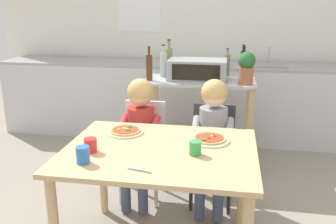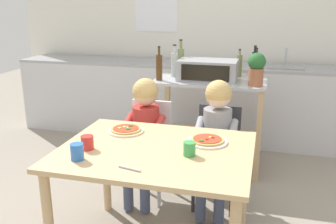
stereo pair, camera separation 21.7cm
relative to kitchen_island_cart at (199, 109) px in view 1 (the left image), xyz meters
The scene contains 23 objects.
ground_plane 0.73m from the kitchen_island_cart, 106.47° to the right, with size 10.69×10.69×0.00m, color gray.
back_wall_tiled 1.47m from the kitchen_island_cart, 95.39° to the left, with size 5.34×0.13×2.70m.
kitchen_counter 0.86m from the kitchen_island_cart, 97.75° to the left, with size 4.81×0.60×1.11m.
kitchen_island_cart is the anchor object (origin of this frame).
toaster_oven 0.40m from the kitchen_island_cart, 145.24° to the right, with size 0.56×0.34×0.19m.
bottle_tall_green_wine 0.60m from the kitchen_island_cart, ahead, with size 0.05×0.05×0.34m.
bottle_clear_vinegar 0.59m from the kitchen_island_cart, 151.85° to the left, with size 0.07×0.07×0.36m.
bottle_slim_sauce 0.57m from the kitchen_island_cart, behind, with size 0.07×0.07×0.32m.
bottle_dark_olive_oil 0.65m from the kitchen_island_cart, 162.60° to the right, with size 0.06×0.06×0.32m.
bottle_brown_beer 0.53m from the kitchen_island_cart, 39.92° to the left, with size 0.06×0.06×0.28m.
bottle_squat_spirits 0.61m from the kitchen_island_cart, 19.14° to the left, with size 0.06×0.06×0.30m.
potted_herb_plant 0.65m from the kitchen_island_cart, 20.43° to the right, with size 0.16×0.16×0.30m.
dining_table 1.45m from the kitchen_island_cart, 94.57° to the right, with size 1.19×0.93×0.75m.
dining_chair_left 0.81m from the kitchen_island_cart, 120.33° to the right, with size 0.36×0.36×0.81m.
dining_chair_right 0.74m from the kitchen_island_cart, 75.72° to the right, with size 0.36×0.36×0.81m.
child_in_red_shirt 0.91m from the kitchen_island_cart, 116.62° to the right, with size 0.32×0.42×1.02m.
child_in_grey_shirt 0.84m from the kitchen_island_cart, 77.68° to the right, with size 0.32×0.42×1.04m.
pizza_plate_cream 1.28m from the kitchen_island_cart, 108.62° to the right, with size 0.25×0.25×0.03m.
pizza_plate_white 1.29m from the kitchen_island_cart, 81.95° to the right, with size 0.26×0.26×0.03m.
drinking_cup_blue 1.81m from the kitchen_island_cart, 106.23° to the right, with size 0.08×0.08×0.10m, color blue.
drinking_cup_green 1.52m from the kitchen_island_cart, 85.84° to the right, with size 0.07×0.07×0.09m, color green.
drinking_cup_red 1.66m from the kitchen_island_cart, 108.36° to the right, with size 0.08×0.08×0.09m, color red.
serving_spoon 1.79m from the kitchen_island_cart, 95.31° to the right, with size 0.01×0.01×0.14m, color #B7BABF.
Camera 1 is at (0.41, -2.10, 1.63)m, focal length 39.68 mm.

